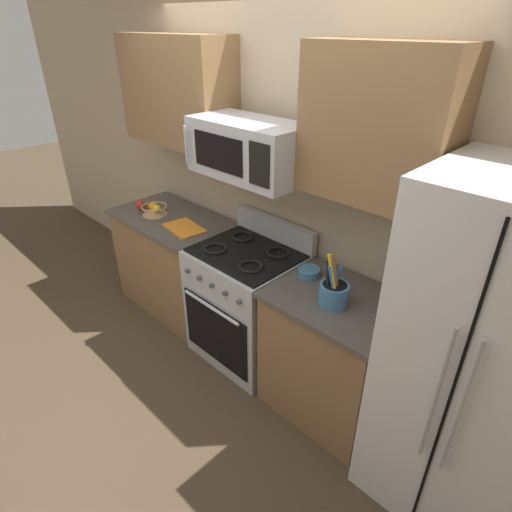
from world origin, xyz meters
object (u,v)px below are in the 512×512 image
fruit_basket (154,209)px  bottle_vinegar (391,300)px  range_oven (247,303)px  cutting_board (184,228)px  prep_bowl (309,272)px  bottle_hot_sauce (384,311)px  utensil_crock (334,293)px  apple_loose (141,205)px  microwave (249,149)px  refrigerator (479,363)px

fruit_basket → bottle_vinegar: bottle_vinegar is taller
range_oven → cutting_board: range_oven is taller
prep_bowl → bottle_vinegar: bearing=-2.8°
bottle_hot_sauce → utensil_crock: bearing=-177.0°
apple_loose → utensil_crock: bearing=0.3°
microwave → utensil_crock: bearing=-7.6°
fruit_basket → prep_bowl: (1.59, 0.14, -0.02)m
utensil_crock → bottle_vinegar: bearing=22.8°
fruit_basket → cutting_board: 0.43m
range_oven → bottle_vinegar: size_ratio=4.50×
refrigerator → cutting_board: size_ratio=5.48×
microwave → range_oven: bearing=-90.0°
range_oven → cutting_board: bearing=-174.1°
refrigerator → bottle_vinegar: bearing=173.1°
bottle_hot_sauce → bottle_vinegar: 0.11m
fruit_basket → prep_bowl: fruit_basket is taller
range_oven → microwave: size_ratio=1.37×
refrigerator → utensil_crock: (-0.81, -0.06, 0.06)m
utensil_crock → apple_loose: utensil_crock is taller
prep_bowl → bottle_hot_sauce: bearing=-12.5°
fruit_basket → cutting_board: bearing=-0.3°
prep_bowl → refrigerator: bearing=-4.7°
bottle_hot_sauce → prep_bowl: size_ratio=1.53×
refrigerator → apple_loose: refrigerator is taller
refrigerator → prep_bowl: bearing=175.3°
range_oven → utensil_crock: bearing=-5.6°
apple_loose → microwave: bearing=5.4°
refrigerator → microwave: size_ratio=2.34×
utensil_crock → apple_loose: (-2.07, -0.01, -0.04)m
cutting_board → apple_loose: bearing=-177.9°
fruit_basket → apple_loose: 0.18m
microwave → prep_bowl: (0.51, 0.05, -0.73)m
bottle_vinegar → cutting_board: bearing=-176.3°
cutting_board → bottle_vinegar: 1.77m
refrigerator → prep_bowl: refrigerator is taller
microwave → bottle_hot_sauce: size_ratio=3.57×
range_oven → utensil_crock: size_ratio=3.18×
cutting_board → bottle_vinegar: bearing=3.7°
fruit_basket → prep_bowl: bearing=5.0°
utensil_crock → bottle_vinegar: 0.32m
refrigerator → fruit_basket: 2.70m
range_oven → bottle_hot_sauce: 1.25m
fruit_basket → bottle_hot_sauce: size_ratio=1.00×
microwave → utensil_crock: 1.06m
range_oven → microwave: microwave is taller
refrigerator → apple_loose: size_ratio=22.85×
utensil_crock → prep_bowl: bearing=153.0°
apple_loose → bottle_hot_sauce: size_ratio=0.37×
cutting_board → prep_bowl: (1.16, 0.14, 0.02)m
refrigerator → fruit_basket: size_ratio=8.35×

